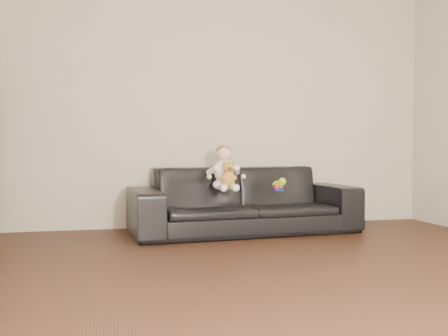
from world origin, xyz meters
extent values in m
plane|color=#371F13|center=(0.00, 0.00, 0.00)|extent=(5.50, 5.50, 0.00)
plane|color=#BDB39F|center=(0.00, 2.75, 1.30)|extent=(5.00, 0.00, 5.00)
imported|color=black|center=(0.29, 2.25, 0.32)|extent=(2.28, 1.05, 0.65)
ellipsoid|color=white|center=(0.07, 2.14, 0.49)|extent=(0.23, 0.21, 0.12)
ellipsoid|color=white|center=(0.07, 2.16, 0.61)|extent=(0.20, 0.17, 0.23)
sphere|color=beige|center=(0.07, 2.14, 0.79)|extent=(0.16, 0.16, 0.15)
ellipsoid|color=#8C603F|center=(0.07, 2.15, 0.81)|extent=(0.16, 0.16, 0.11)
cylinder|color=white|center=(0.02, 2.00, 0.47)|extent=(0.08, 0.19, 0.07)
cylinder|color=white|center=(0.12, 2.00, 0.47)|extent=(0.08, 0.19, 0.07)
sphere|color=white|center=(0.01, 1.91, 0.47)|extent=(0.07, 0.07, 0.06)
sphere|color=white|center=(0.12, 1.91, 0.47)|extent=(0.07, 0.07, 0.06)
cylinder|color=white|center=(-0.05, 2.11, 0.63)|extent=(0.07, 0.16, 0.10)
cylinder|color=white|center=(0.19, 2.11, 0.63)|extent=(0.07, 0.16, 0.10)
ellipsoid|color=#A87E30|center=(0.08, 2.00, 0.55)|extent=(0.16, 0.14, 0.15)
sphere|color=#A87E30|center=(0.08, 1.99, 0.66)|extent=(0.12, 0.12, 0.10)
sphere|color=#A87E30|center=(0.04, 2.00, 0.70)|extent=(0.05, 0.05, 0.04)
sphere|color=#A87E30|center=(0.11, 2.00, 0.70)|extent=(0.05, 0.05, 0.04)
sphere|color=#593819|center=(0.08, 1.94, 0.65)|extent=(0.05, 0.05, 0.04)
ellipsoid|color=#91C817|center=(0.62, 2.16, 0.47)|extent=(0.13, 0.15, 0.09)
sphere|color=red|center=(0.59, 2.08, 0.46)|extent=(0.07, 0.07, 0.06)
cylinder|color=#181AC0|center=(0.60, 2.06, 0.43)|extent=(0.12, 0.12, 0.02)
camera|label=1|loc=(-0.98, -2.52, 0.81)|focal=40.00mm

